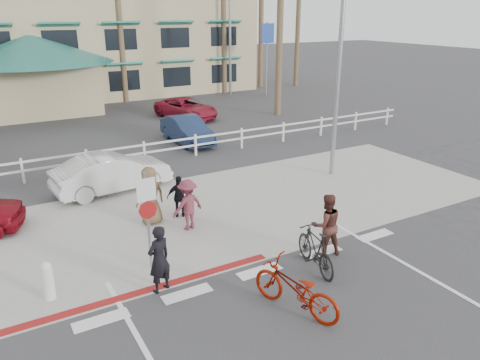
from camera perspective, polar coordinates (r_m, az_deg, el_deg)
ground at (r=11.68m, az=4.00°, el=-12.41°), size 140.00×140.00×0.00m
bike_path at (r=10.39m, az=10.41°, el=-17.38°), size 12.00×16.00×0.01m
sidewalk_plaza at (r=15.15m, az=-5.49°, el=-4.39°), size 22.00×7.00×0.01m
cross_street at (r=18.62m, az=-10.64°, el=0.10°), size 40.00×5.00×0.01m
parking_lot at (r=27.44m, az=-17.42°, el=5.99°), size 50.00×16.00×0.01m
curb_red at (r=11.52m, az=-12.38°, el=-13.33°), size 7.00×0.25×0.02m
rail_fence at (r=20.42m, az=-11.31°, el=3.31°), size 29.40×0.16×1.00m
building at (r=39.85m, az=-19.92°, el=18.11°), size 28.00×16.00×11.30m
sign_post at (r=11.85m, az=-11.19°, el=-4.28°), size 0.50×0.10×2.90m
bollard_0 at (r=11.69m, az=-22.37°, el=-11.29°), size 0.26×0.26×0.95m
streetlight_0 at (r=18.29m, az=12.02°, el=14.15°), size 0.60×2.00×9.00m
streetlight_1 at (r=36.65m, az=-1.23°, el=17.74°), size 0.60×2.00×9.50m
info_sign at (r=36.09m, az=3.25°, el=14.57°), size 1.20×0.16×5.60m
palm_5 at (r=34.48m, az=-14.62°, el=19.90°), size 4.00×4.00×13.00m
palm_9 at (r=41.25m, az=7.16°, el=20.30°), size 4.00×4.00×13.00m
bike_red at (r=10.46m, az=6.75°, el=-13.04°), size 1.45×2.31×1.15m
rider_red at (r=11.10m, az=-9.84°, el=-9.50°), size 0.71×0.58×1.68m
bike_black at (r=12.08m, az=9.19°, el=-8.37°), size 0.87×1.94×1.13m
rider_black at (r=12.71m, az=10.46°, el=-5.38°), size 0.98×0.85×1.74m
pedestrian_a at (r=14.02m, az=-6.39°, el=-3.02°), size 1.12×0.80×1.58m
pedestrian_child at (r=14.92m, az=-7.35°, el=-2.04°), size 0.87×0.61×1.37m
pedestrian_b at (r=14.54m, az=-10.88°, el=-1.89°), size 0.93×0.64×1.82m
car_white_sedan at (r=17.56m, az=-15.33°, el=0.87°), size 4.35×1.93×1.39m
lot_car_3 at (r=23.42m, az=-6.48°, el=6.11°), size 1.38×3.95×1.30m
lot_car_5 at (r=28.86m, az=-6.59°, el=8.68°), size 3.11×4.77×1.22m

